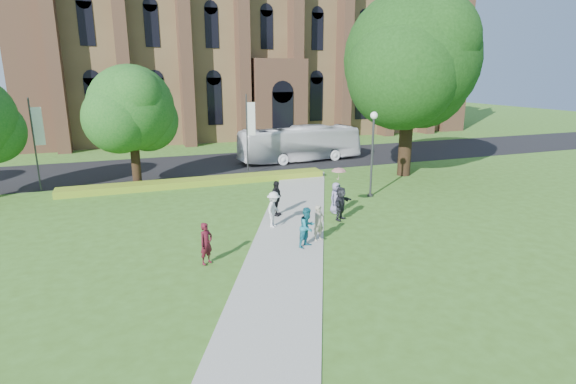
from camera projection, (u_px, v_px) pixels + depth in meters
name	position (u px, v px, depth m)	size (l,w,h in m)	color
ground	(296.00, 249.00, 19.62)	(160.00, 160.00, 0.00)	#3E651E
road	(210.00, 165.00, 37.75)	(160.00, 10.00, 0.02)	black
footpath	(288.00, 241.00, 20.52)	(3.20, 30.00, 0.04)	#B2B2A8
flower_hedge	(199.00, 182.00, 30.85)	(18.00, 1.40, 0.45)	gold
cathedral	(255.00, 27.00, 55.67)	(52.60, 18.25, 28.00)	brown
streetlamp	(373.00, 144.00, 27.18)	(0.44, 0.44, 5.24)	#38383D
large_tree	(411.00, 60.00, 31.81)	(9.60, 9.60, 13.20)	#332114
street_tree_1	(131.00, 108.00, 29.41)	(5.60, 5.60, 8.05)	#332114
banner_pole_0	(248.00, 130.00, 33.24)	(0.70, 0.10, 6.00)	#38383D
banner_pole_1	(36.00, 139.00, 28.54)	(0.70, 0.10, 6.00)	#38383D
tour_coach	(300.00, 144.00, 38.91)	(2.54, 10.87, 3.03)	white
pedestrian_0	(206.00, 243.00, 17.85)	(0.62, 0.41, 1.71)	#4C111D
pedestrian_1	(307.00, 227.00, 19.61)	(0.87, 0.68, 1.79)	#1B7187
pedestrian_2	(274.00, 209.00, 22.14)	(1.16, 0.67, 1.80)	silver
pedestrian_3	(276.00, 198.00, 23.92)	(1.12, 0.47, 1.91)	black
pedestrian_4	(336.00, 198.00, 24.43)	(0.83, 0.54, 1.70)	gray
pedestrian_5	(341.00, 203.00, 23.27)	(1.63, 0.52, 1.76)	#23242A
pedestrian_6	(319.00, 223.00, 20.39)	(0.60, 0.40, 1.65)	gray
parasol	(339.00, 176.00, 24.27)	(0.78, 0.78, 0.69)	#CD919F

